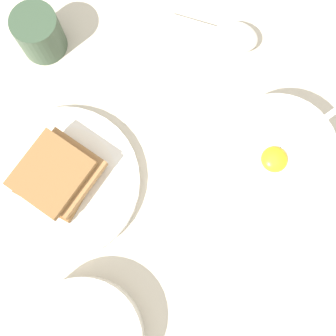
{
  "coord_description": "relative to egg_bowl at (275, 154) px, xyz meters",
  "views": [
    {
      "loc": [
        -0.11,
        -0.1,
        0.62
      ],
      "look_at": [
        -0.08,
        0.02,
        0.02
      ],
      "focal_mm": 50.0,
      "sensor_mm": 36.0,
      "label": 1
    }
  ],
  "objects": [
    {
      "name": "toast_plate",
      "position": [
        -0.28,
        0.02,
        -0.02
      ],
      "size": [
        0.21,
        0.21,
        0.02
      ],
      "color": "white",
      "rests_on": "ground_plane"
    },
    {
      "name": "ground_plane",
      "position": [
        -0.06,
        -0.01,
        -0.03
      ],
      "size": [
        3.0,
        3.0,
        0.0
      ],
      "primitive_type": "plane",
      "color": "beige"
    },
    {
      "name": "soup_spoon",
      "position": [
        -0.02,
        0.18,
        -0.01
      ],
      "size": [
        0.13,
        0.09,
        0.03
      ],
      "color": "white",
      "rests_on": "ground_plane"
    },
    {
      "name": "egg_bowl",
      "position": [
        0.0,
        0.0,
        0.0
      ],
      "size": [
        0.15,
        0.15,
        0.08
      ],
      "color": "white",
      "rests_on": "ground_plane"
    },
    {
      "name": "toast_sandwich",
      "position": [
        -0.28,
        0.03,
        0.01
      ],
      "size": [
        0.13,
        0.12,
        0.04
      ],
      "color": "brown",
      "rests_on": "toast_plate"
    },
    {
      "name": "drinking_cup",
      "position": [
        -0.28,
        0.23,
        0.01
      ],
      "size": [
        0.06,
        0.06,
        0.07
      ],
      "color": "#334733",
      "rests_on": "ground_plane"
    }
  ]
}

